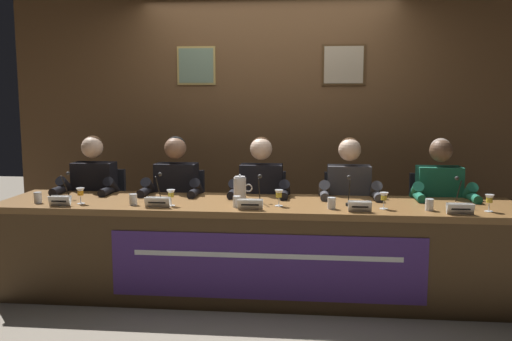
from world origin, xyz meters
The scene contains 34 objects.
ground_plane centered at (0.00, 0.00, 0.00)m, with size 12.00×12.00×0.00m, color gray.
wall_back_panelled centered at (0.00, 1.35, 1.30)m, with size 5.23×0.14×2.60m.
conference_table centered at (0.00, -0.12, 0.52)m, with size 4.03×0.79×0.75m.
chair_far_left centered at (-1.49, 0.58, 0.44)m, with size 0.44×0.45×0.90m.
panelist_far_left centered at (-1.49, 0.38, 0.71)m, with size 0.51×0.48×1.23m.
nameplate_far_left centered at (-1.45, -0.30, 0.79)m, with size 0.16×0.06×0.08m.
juice_glass_far_left centered at (-1.34, -0.20, 0.83)m, with size 0.06×0.06×0.12m.
water_cup_far_left centered at (-1.68, -0.20, 0.78)m, with size 0.06×0.06×0.08m.
microphone_far_left centered at (-1.53, -0.05, 0.82)m, with size 0.06×0.17×0.22m.
chair_left centered at (-0.75, 0.58, 0.44)m, with size 0.44×0.45×0.90m.
panelist_left centered at (-0.75, 0.38, 0.71)m, with size 0.51×0.48×1.23m.
nameplate_left centered at (-0.71, -0.28, 0.79)m, with size 0.19×0.06×0.08m.
juice_glass_left centered at (-0.62, -0.21, 0.83)m, with size 0.06×0.06×0.12m.
water_cup_left centered at (-0.92, -0.20, 0.78)m, with size 0.06×0.06×0.08m.
microphone_left centered at (-0.78, -0.02, 0.82)m, with size 0.06×0.17×0.22m.
chair_center centered at (0.00, 0.58, 0.44)m, with size 0.44×0.45×0.90m.
panelist_center centered at (0.00, 0.38, 0.71)m, with size 0.51×0.48×1.23m.
nameplate_center centered at (-0.01, -0.29, 0.79)m, with size 0.18×0.06×0.08m.
juice_glass_center centered at (0.19, -0.13, 0.83)m, with size 0.06×0.06×0.12m.
water_cup_center centered at (-0.12, -0.21, 0.78)m, with size 0.06×0.06×0.08m.
microphone_center centered at (0.03, -0.05, 0.82)m, with size 0.06×0.17×0.22m.
chair_right centered at (0.75, 0.58, 0.44)m, with size 0.44×0.45×0.90m.
panelist_right centered at (0.75, 0.38, 0.71)m, with size 0.51×0.48×1.23m.
nameplate_right centered at (0.78, -0.29, 0.79)m, with size 0.17×0.06×0.08m.
juice_glass_right centered at (0.96, -0.17, 0.83)m, with size 0.06×0.06×0.12m.
water_cup_right centered at (0.58, -0.20, 0.78)m, with size 0.06×0.06×0.08m.
microphone_right centered at (0.72, -0.03, 0.82)m, with size 0.06×0.17×0.22m.
chair_far_right centered at (1.49, 0.58, 0.44)m, with size 0.44×0.45×0.90m.
panelist_far_right centered at (1.49, 0.38, 0.71)m, with size 0.51×0.48×1.23m.
nameplate_far_right centered at (1.47, -0.31, 0.79)m, with size 0.18×0.06×0.08m.
juice_glass_far_right centered at (1.70, -0.19, 0.83)m, with size 0.06×0.06×0.12m.
water_cup_far_right centered at (1.28, -0.19, 0.78)m, with size 0.06×0.06×0.08m.
microphone_far_right centered at (1.53, -0.01, 0.82)m, with size 0.06×0.17×0.22m.
water_pitcher_central centered at (-0.13, 0.07, 0.84)m, with size 0.15×0.10×0.21m.
Camera 1 is at (0.42, -4.19, 1.56)m, focal length 38.49 mm.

